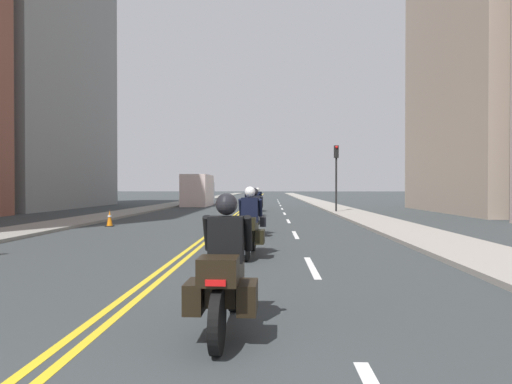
{
  "coord_description": "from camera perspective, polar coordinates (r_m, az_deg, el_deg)",
  "views": [
    {
      "loc": [
        2.11,
        -0.81,
        1.66
      ],
      "look_at": [
        1.29,
        21.73,
        1.42
      ],
      "focal_mm": 29.56,
      "sensor_mm": 36.0,
      "label": 1
    }
  ],
  "objects": [
    {
      "name": "motorcycle_0",
      "position": [
        4.92,
        -4.16,
        -11.12
      ],
      "size": [
        0.77,
        2.13,
        1.6
      ],
      "rotation": [
        0.0,
        0.0,
        -0.02
      ],
      "color": "black",
      "rests_on": "ground"
    },
    {
      "name": "traffic_cone_0",
      "position": [
        19.05,
        -19.2,
        -3.38
      ],
      "size": [
        0.31,
        0.31,
        0.7
      ],
      "color": "black",
      "rests_on": "ground"
    },
    {
      "name": "parked_truck",
      "position": [
        38.83,
        -7.75,
        0.03
      ],
      "size": [
        2.2,
        6.5,
        2.8
      ],
      "color": "silver",
      "rests_on": "ground"
    },
    {
      "name": "sidewalk_left",
      "position": [
        49.7,
        -8.64,
        -1.24
      ],
      "size": [
        2.42,
        144.0,
        0.12
      ],
      "primitive_type": "cube",
      "color": "gray",
      "rests_on": "ground"
    },
    {
      "name": "motorcycle_2",
      "position": [
        14.64,
        -0.19,
        -3.35
      ],
      "size": [
        0.78,
        2.29,
        1.65
      ],
      "rotation": [
        0.0,
        0.0,
        0.04
      ],
      "color": "black",
      "rests_on": "ground"
    },
    {
      "name": "building_left_1",
      "position": [
        40.42,
        -28.91,
        14.51
      ],
      "size": [
        9.59,
        15.77,
        22.85
      ],
      "color": "gray",
      "rests_on": "ground"
    },
    {
      "name": "centreline_yellow_outer",
      "position": [
        48.88,
        -0.27,
        -1.33
      ],
      "size": [
        0.12,
        132.0,
        0.01
      ],
      "primitive_type": "cube",
      "color": "yellow",
      "rests_on": "ground"
    },
    {
      "name": "motorcycle_5",
      "position": [
        29.29,
        0.22,
        -1.34
      ],
      "size": [
        0.76,
        2.28,
        1.66
      ],
      "rotation": [
        0.0,
        0.0,
        0.01
      ],
      "color": "black",
      "rests_on": "ground"
    },
    {
      "name": "centreline_yellow_inner",
      "position": [
        48.89,
        -0.55,
        -1.33
      ],
      "size": [
        0.12,
        132.0,
        0.01
      ],
      "primitive_type": "cube",
      "color": "yellow",
      "rests_on": "ground"
    },
    {
      "name": "motorcycle_3",
      "position": [
        19.7,
        -0.73,
        -2.29
      ],
      "size": [
        0.76,
        2.14,
        1.65
      ],
      "rotation": [
        0.0,
        0.0,
        -0.01
      ],
      "color": "black",
      "rests_on": "ground"
    },
    {
      "name": "motorcycle_4",
      "position": [
        24.47,
        -0.07,
        -1.74
      ],
      "size": [
        0.78,
        2.12,
        1.6
      ],
      "rotation": [
        0.0,
        0.0,
        0.05
      ],
      "color": "black",
      "rests_on": "ground"
    },
    {
      "name": "traffic_light_near",
      "position": [
        27.73,
        10.81,
        3.48
      ],
      "size": [
        0.28,
        0.38,
        4.38
      ],
      "color": "black",
      "rests_on": "ground"
    },
    {
      "name": "motorcycle_1",
      "position": [
        10.17,
        -0.88,
        -4.88
      ],
      "size": [
        0.78,
        2.25,
        1.69
      ],
      "rotation": [
        0.0,
        0.0,
        -0.05
      ],
      "color": "black",
      "rests_on": "ground"
    },
    {
      "name": "lane_dashes_white",
      "position": [
        29.87,
        3.7,
        -2.57
      ],
      "size": [
        0.14,
        56.4,
        0.01
      ],
      "color": "silver",
      "rests_on": "ground"
    },
    {
      "name": "ground_plane",
      "position": [
        48.88,
        -0.41,
        -1.34
      ],
      "size": [
        264.0,
        264.0,
        0.0
      ],
      "primitive_type": "plane",
      "color": "#33393B"
    },
    {
      "name": "sidewalk_right",
      "position": [
        49.09,
        7.93,
        -1.27
      ],
      "size": [
        2.42,
        144.0,
        0.12
      ],
      "primitive_type": "cube",
      "color": "gray",
      "rests_on": "ground"
    }
  ]
}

